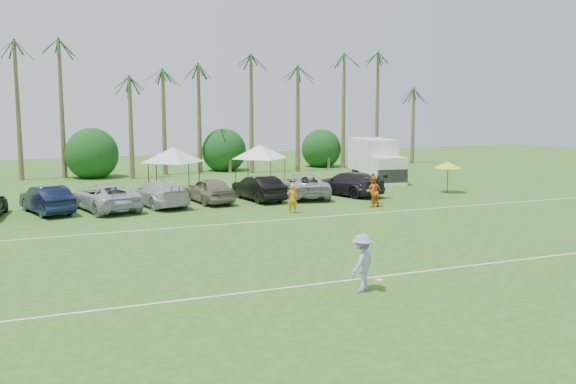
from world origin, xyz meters
name	(u,v)px	position (x,y,z in m)	size (l,w,h in m)	color
ground	(403,292)	(0.00, 0.00, 0.00)	(120.00, 120.00, 0.00)	#315F1C
field_lines	(305,244)	(0.00, 8.00, 0.01)	(80.00, 12.10, 0.01)	white
palm_tree_2	(9,65)	(-12.00, 38.00, 9.21)	(2.40, 2.40, 10.90)	brown
palm_tree_3	(63,56)	(-8.00, 38.00, 10.06)	(2.40, 2.40, 11.90)	brown
palm_tree_4	(115,89)	(-4.00, 38.00, 7.48)	(2.40, 2.40, 8.90)	brown
palm_tree_5	(162,79)	(0.00, 38.00, 8.35)	(2.40, 2.40, 9.90)	brown
palm_tree_6	(207,69)	(4.00, 38.00, 9.21)	(2.40, 2.40, 10.90)	brown
palm_tree_7	(250,61)	(8.00, 38.00, 10.06)	(2.40, 2.40, 11.90)	brown
palm_tree_8	(300,90)	(13.00, 38.00, 7.48)	(2.40, 2.40, 8.90)	brown
palm_tree_9	(348,81)	(18.00, 38.00, 8.35)	(2.40, 2.40, 9.90)	brown
palm_tree_10	(392,73)	(23.00, 38.00, 9.21)	(2.40, 2.40, 10.90)	brown
palm_tree_11	(427,65)	(27.00, 38.00, 10.06)	(2.40, 2.40, 11.90)	brown
bush_tree_1	(91,156)	(-6.00, 39.00, 1.80)	(4.00, 4.00, 4.00)	brown
bush_tree_2	(227,152)	(6.00, 39.00, 1.80)	(4.00, 4.00, 4.00)	brown
bush_tree_3	(324,149)	(16.00, 39.00, 1.80)	(4.00, 4.00, 4.00)	brown
sideline_player_a	(292,198)	(2.71, 15.81, 0.84)	(0.62, 0.40, 1.69)	orange
sideline_player_b	(373,191)	(8.08, 15.94, 0.95)	(0.92, 0.72, 1.90)	orange
sideline_player_c	(374,191)	(8.74, 16.90, 0.82)	(0.96, 0.40, 1.63)	orange
box_truck	(377,159)	(14.93, 27.14, 1.81)	(3.37, 6.86, 3.39)	white
canopy_tent_left	(173,147)	(-1.61, 27.26, 3.18)	(4.58, 4.58, 3.71)	black
canopy_tent_right	(260,145)	(5.28, 28.17, 3.14)	(4.52, 4.52, 3.66)	black
market_umbrella	(448,165)	(16.10, 19.33, 1.96)	(1.97, 1.97, 2.19)	black
frisbee_player	(362,262)	(-1.16, 0.77, 0.97)	(1.44, 1.31, 1.93)	#9598D4
parked_car_1	(47,200)	(-10.32, 21.12, 0.80)	(1.70, 4.88, 1.61)	black
parked_car_2	(105,197)	(-7.10, 20.89, 0.80)	(2.67, 5.79, 1.61)	#B2B4BC
parked_car_3	(159,193)	(-3.87, 21.28, 0.80)	(2.25, 5.54, 1.61)	silver
parked_car_4	(209,190)	(-0.64, 21.38, 0.80)	(1.90, 4.72, 1.61)	gray
parked_car_5	(258,188)	(2.58, 21.13, 0.80)	(1.70, 4.88, 1.61)	black
parked_car_6	(303,185)	(5.81, 21.25, 0.80)	(2.67, 5.79, 1.61)	#A4A4A5
parked_car_7	(348,184)	(9.04, 20.97, 0.80)	(2.25, 5.54, 1.61)	black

